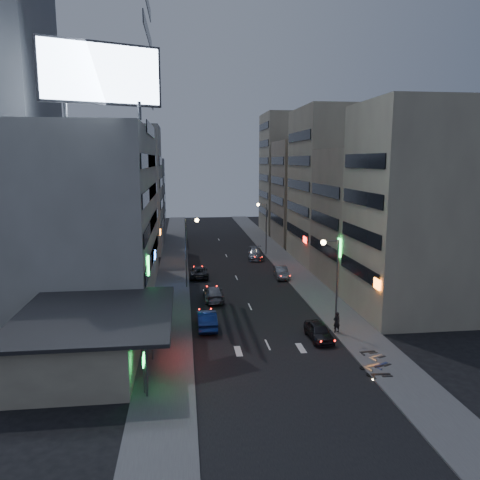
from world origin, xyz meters
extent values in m
plane|color=black|center=(0.00, 0.00, 0.00)|extent=(180.00, 180.00, 0.00)
cube|color=#4C4C4F|center=(-8.00, 30.00, 0.06)|extent=(4.00, 120.00, 0.12)
cube|color=#4C4C4F|center=(8.00, 30.00, 0.06)|extent=(4.00, 120.00, 0.12)
cube|color=tan|center=(-14.00, 2.00, 1.80)|extent=(8.00, 12.00, 3.60)
cube|color=black|center=(-13.00, 2.00, 3.75)|extent=(11.00, 13.00, 0.25)
cube|color=black|center=(-8.90, 2.00, 3.10)|extent=(0.12, 4.00, 0.90)
cube|color=#FF1E14|center=(-8.82, 2.00, 3.10)|extent=(0.04, 3.70, 0.70)
cube|color=#ADADA8|center=(-17.00, 20.00, 9.00)|extent=(14.00, 24.00, 18.00)
cube|color=slate|center=(-26.00, 23.00, 17.00)|extent=(10.00, 14.00, 34.00)
cube|color=tan|center=(15.00, 10.50, 10.00)|extent=(10.00, 11.00, 20.00)
cube|color=gray|center=(15.50, 22.00, 8.00)|extent=(11.00, 12.00, 16.00)
cube|color=tan|center=(15.00, 35.00, 11.00)|extent=(10.00, 14.00, 22.00)
cube|color=#ADADA8|center=(-15.50, 45.00, 10.00)|extent=(11.00, 10.00, 20.00)
cube|color=slate|center=(-16.00, 58.00, 7.50)|extent=(12.00, 10.00, 15.00)
cube|color=gray|center=(15.50, 50.00, 9.00)|extent=(11.00, 12.00, 18.00)
cube|color=tan|center=(16.00, 64.00, 12.00)|extent=(12.00, 12.00, 24.00)
cylinder|color=#595B60|center=(-16.00, 10.00, 18.75)|extent=(0.30, 0.30, 1.50)
cylinder|color=#595B60|center=(-10.00, 10.00, 18.75)|extent=(0.30, 0.30, 1.50)
cube|color=black|center=(-13.00, 10.00, 21.70)|extent=(9.52, 3.75, 5.00)
cube|color=#B4CEF0|center=(-12.92, 9.79, 21.70)|extent=(9.04, 3.34, 4.60)
cylinder|color=#595B60|center=(6.30, 6.00, 4.12)|extent=(0.16, 0.16, 8.00)
cylinder|color=#595B60|center=(5.60, 6.00, 8.02)|extent=(1.40, 0.10, 0.10)
sphere|color=#FFD88C|center=(5.00, 6.00, 7.92)|extent=(0.44, 0.44, 0.44)
cylinder|color=#595B60|center=(-6.30, 22.00, 4.12)|extent=(0.16, 0.16, 8.00)
cylinder|color=#595B60|center=(-5.60, 22.00, 8.02)|extent=(1.40, 0.10, 0.10)
sphere|color=#FFD88C|center=(-5.00, 22.00, 7.92)|extent=(0.44, 0.44, 0.44)
cylinder|color=#595B60|center=(6.30, 40.00, 4.12)|extent=(0.16, 0.16, 8.00)
cylinder|color=#595B60|center=(5.60, 40.00, 8.02)|extent=(1.40, 0.10, 0.10)
sphere|color=#FFD88C|center=(5.00, 40.00, 7.92)|extent=(0.44, 0.44, 0.44)
imported|color=black|center=(4.40, 4.61, 0.71)|extent=(1.79, 4.23, 1.43)
imported|color=gray|center=(5.60, 25.24, 0.71)|extent=(1.70, 4.36, 1.41)
imported|color=#26262B|center=(-4.75, 26.77, 0.70)|extent=(2.40, 5.06, 1.40)
imported|color=gray|center=(4.18, 37.07, 0.78)|extent=(2.88, 5.61, 1.56)
imported|color=navy|center=(-4.67, 8.44, 0.78)|extent=(1.72, 4.78, 1.57)
imported|color=gray|center=(-3.53, 16.69, 0.73)|extent=(2.13, 5.07, 1.46)
imported|color=black|center=(6.30, 5.74, 1.02)|extent=(0.74, 0.58, 1.80)
camera|label=1|loc=(-6.55, -31.14, 14.66)|focal=35.00mm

